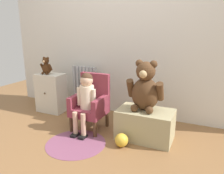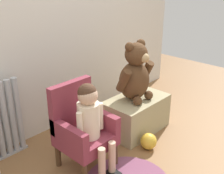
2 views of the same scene
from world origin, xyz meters
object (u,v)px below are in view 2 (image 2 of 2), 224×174
Objects in this scene: child_armchair at (82,128)px; child_figure at (91,116)px; toy_ball at (149,141)px; large_teddy_bear at (135,74)px; low_bench at (136,114)px.

child_figure reaches higher than child_armchair.
child_armchair is 0.94× the size of child_figure.
child_armchair is at bearing 152.13° from toy_ball.
large_teddy_bear is 3.86× the size of toy_ball.
low_bench is (0.70, 0.00, -0.16)m from child_armchair.
toy_ball is (0.53, -0.28, -0.26)m from child_armchair.
child_figure is 1.29× the size of large_teddy_bear.
child_figure is at bearing -169.29° from large_teddy_bear.
child_armchair reaches higher than low_bench.
large_teddy_bear is at bearing 62.71° from toy_ball.
toy_ball is at bearing -27.87° from child_armchair.
large_teddy_bear is at bearing 1.56° from child_armchair.
child_armchair is at bearing -179.63° from low_bench.
large_teddy_bear is at bearing 10.71° from child_figure.
child_armchair reaches higher than toy_ball.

